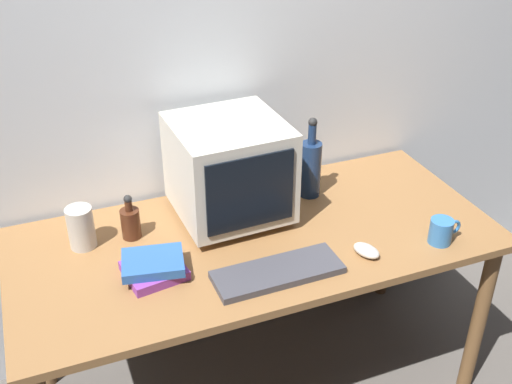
% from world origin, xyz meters
% --- Properties ---
extents(ground_plane, '(6.00, 6.00, 0.00)m').
position_xyz_m(ground_plane, '(0.00, 0.00, 0.00)').
color(ground_plane, '#56514C').
extents(back_wall, '(4.00, 0.08, 2.50)m').
position_xyz_m(back_wall, '(0.00, 0.44, 1.25)').
color(back_wall, silver).
rests_on(back_wall, ground).
extents(desk, '(1.70, 0.77, 0.74)m').
position_xyz_m(desk, '(0.00, 0.00, 0.66)').
color(desk, olive).
rests_on(desk, ground).
extents(crt_monitor, '(0.39, 0.40, 0.37)m').
position_xyz_m(crt_monitor, '(-0.04, 0.16, 0.93)').
color(crt_monitor, beige).
rests_on(crt_monitor, desk).
extents(keyboard, '(0.42, 0.15, 0.02)m').
position_xyz_m(keyboard, '(-0.02, -0.23, 0.75)').
color(keyboard, '#3F3F47').
rests_on(keyboard, desk).
extents(computer_mouse, '(0.09, 0.11, 0.04)m').
position_xyz_m(computer_mouse, '(0.30, -0.24, 0.76)').
color(computer_mouse, beige).
rests_on(computer_mouse, desk).
extents(bottle_tall, '(0.08, 0.08, 0.33)m').
position_xyz_m(bottle_tall, '(0.30, 0.19, 0.86)').
color(bottle_tall, navy).
rests_on(bottle_tall, desk).
extents(bottle_short, '(0.07, 0.07, 0.17)m').
position_xyz_m(bottle_short, '(-0.41, 0.16, 0.80)').
color(bottle_short, '#472314').
rests_on(bottle_short, desk).
extents(book_stack, '(0.22, 0.19, 0.06)m').
position_xyz_m(book_stack, '(-0.38, -0.08, 0.77)').
color(book_stack, '#843893').
rests_on(book_stack, desk).
extents(mug, '(0.12, 0.08, 0.09)m').
position_xyz_m(mug, '(0.58, -0.27, 0.78)').
color(mug, '#3370B2').
rests_on(mug, desk).
extents(metal_canister, '(0.09, 0.09, 0.15)m').
position_xyz_m(metal_canister, '(-0.57, 0.16, 0.81)').
color(metal_canister, '#B7B2A8').
rests_on(metal_canister, desk).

